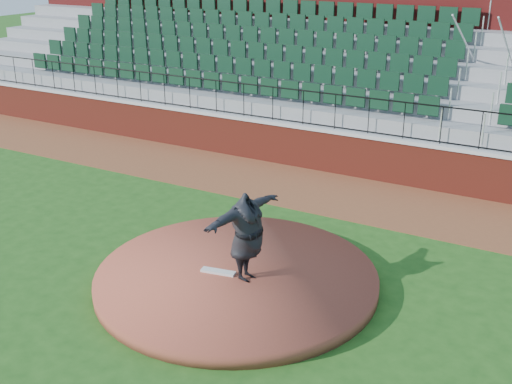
{
  "coord_description": "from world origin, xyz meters",
  "views": [
    {
      "loc": [
        6.23,
        -9.58,
        6.24
      ],
      "look_at": [
        0.0,
        1.5,
        1.3
      ],
      "focal_mm": 44.77,
      "sensor_mm": 36.0,
      "label": 1
    }
  ],
  "objects": [
    {
      "name": "field_wall",
      "position": [
        0.0,
        7.0,
        0.6
      ],
      "size": [
        34.0,
        0.35,
        1.2
      ],
      "primitive_type": "cube",
      "color": "maroon",
      "rests_on": "ground"
    },
    {
      "name": "wall_cap",
      "position": [
        0.0,
        7.0,
        1.25
      ],
      "size": [
        34.0,
        0.45,
        0.1
      ],
      "primitive_type": "cube",
      "color": "#B7B7B7",
      "rests_on": "field_wall"
    },
    {
      "name": "ground",
      "position": [
        0.0,
        0.0,
        0.0
      ],
      "size": [
        90.0,
        90.0,
        0.0
      ],
      "primitive_type": "plane",
      "color": "#1E4D16",
      "rests_on": "ground"
    },
    {
      "name": "seating_stands",
      "position": [
        0.0,
        9.72,
        2.3
      ],
      "size": [
        34.0,
        5.1,
        4.6
      ],
      "primitive_type": null,
      "color": "gray",
      "rests_on": "ground"
    },
    {
      "name": "pitchers_mound",
      "position": [
        0.47,
        -0.12,
        0.12
      ],
      "size": [
        5.53,
        5.53,
        0.25
      ],
      "primitive_type": "cylinder",
      "color": "brown",
      "rests_on": "ground"
    },
    {
      "name": "pitching_rubber",
      "position": [
        0.17,
        -0.31,
        0.27
      ],
      "size": [
        0.71,
        0.29,
        0.05
      ],
      "primitive_type": "cube",
      "rotation": [
        0.0,
        0.0,
        0.18
      ],
      "color": "silver",
      "rests_on": "pitchers_mound"
    },
    {
      "name": "concourse_wall",
      "position": [
        0.0,
        12.52,
        2.75
      ],
      "size": [
        34.0,
        0.5,
        5.5
      ],
      "primitive_type": "cube",
      "color": "maroon",
      "rests_on": "ground"
    },
    {
      "name": "pitcher",
      "position": [
        0.78,
        -0.24,
        1.13
      ],
      "size": [
        0.85,
        2.22,
        1.76
      ],
      "primitive_type": "imported",
      "rotation": [
        0.0,
        0.0,
        1.45
      ],
      "color": "black",
      "rests_on": "pitchers_mound"
    },
    {
      "name": "wall_railing",
      "position": [
        0.0,
        7.0,
        1.8
      ],
      "size": [
        34.0,
        0.05,
        1.0
      ],
      "primitive_type": null,
      "color": "black",
      "rests_on": "wall_cap"
    },
    {
      "name": "warning_track",
      "position": [
        0.0,
        5.4,
        0.01
      ],
      "size": [
        34.0,
        3.2,
        0.01
      ],
      "primitive_type": "cube",
      "color": "brown",
      "rests_on": "ground"
    }
  ]
}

